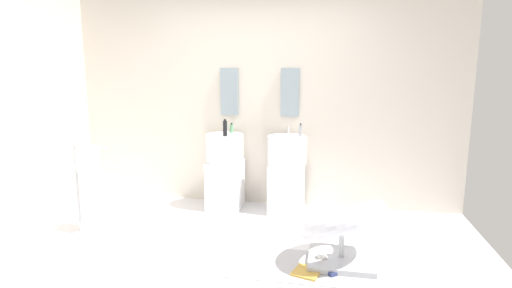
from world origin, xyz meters
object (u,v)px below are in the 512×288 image
pedestal_sink_left (225,170)px  magazine_charcoal (324,260)px  magazine_ochre (307,272)px  soap_bottle_black (225,128)px  soap_bottle_green (232,128)px  lounge_chair (342,225)px  coffee_mug (322,258)px  soap_bottle_grey (301,130)px  pedestal_sink_right (287,173)px  magazine_navy (336,268)px  towel_rack (90,173)px

pedestal_sink_left → magazine_charcoal: pedestal_sink_left is taller
pedestal_sink_left → magazine_ochre: bearing=-53.6°
soap_bottle_black → soap_bottle_green: soap_bottle_black is taller
pedestal_sink_left → lounge_chair: (1.35, -1.21, -0.13)m
coffee_mug → soap_bottle_grey: soap_bottle_grey is taller
pedestal_sink_right → soap_bottle_black: size_ratio=5.14×
magazine_charcoal → soap_bottle_black: (-1.17, 1.11, 0.98)m
lounge_chair → magazine_charcoal: size_ratio=4.29×
magazine_charcoal → pedestal_sink_left: bearing=125.6°
magazine_navy → pedestal_sink_left: bearing=96.9°
magazine_charcoal → magazine_ochre: (-0.14, -0.23, -0.00)m
pedestal_sink_right → towel_rack: (-1.89, -0.98, 0.15)m
towel_rack → magazine_charcoal: size_ratio=3.69×
lounge_chair → towel_rack: towel_rack is taller
soap_bottle_green → pedestal_sink_right: bearing=-11.1°
lounge_chair → magazine_ochre: bearing=-138.8°
soap_bottle_grey → magazine_charcoal: bearing=-75.8°
towel_rack → magazine_charcoal: towel_rack is taller
magazine_charcoal → soap_bottle_grey: 1.62m
pedestal_sink_right → pedestal_sink_left: bearing=180.0°
magazine_charcoal → coffee_mug: bearing=-123.3°
pedestal_sink_left → soap_bottle_grey: bearing=2.9°
magazine_navy → magazine_ochre: size_ratio=1.12×
towel_rack → magazine_charcoal: 2.45m
pedestal_sink_right → magazine_charcoal: (0.47, -1.22, -0.46)m
pedestal_sink_left → towel_rack: pedestal_sink_left is taller
soap_bottle_green → soap_bottle_grey: bearing=-6.1°
pedestal_sink_right → soap_bottle_green: (-0.69, 0.14, 0.48)m
magazine_navy → soap_bottle_grey: soap_bottle_grey is taller
coffee_mug → soap_bottle_grey: 1.63m
pedestal_sink_left → towel_rack: size_ratio=1.06×
lounge_chair → soap_bottle_black: bearing=140.2°
lounge_chair → coffee_mug: bearing=-160.7°
pedestal_sink_left → magazine_navy: (1.31, -1.35, -0.45)m
magazine_navy → soap_bottle_black: 2.02m
pedestal_sink_right → soap_bottle_black: soap_bottle_black is taller
pedestal_sink_left → soap_bottle_black: size_ratio=5.14×
magazine_ochre → soap_bottle_grey: soap_bottle_grey is taller
pedestal_sink_right → soap_bottle_black: (-0.70, -0.12, 0.52)m
lounge_chair → magazine_ochre: (-0.28, -0.24, -0.33)m
magazine_ochre → soap_bottle_grey: bearing=114.1°
magazine_navy → towel_rack: bearing=134.1°
magazine_ochre → pedestal_sink_left: bearing=143.5°
lounge_chair → magazine_navy: (-0.04, -0.14, -0.32)m
magazine_charcoal → lounge_chair: bearing=-3.1°
towel_rack → soap_bottle_grey: (2.03, 1.03, 0.34)m
magazine_charcoal → soap_bottle_grey: bearing=95.2°
pedestal_sink_left → lounge_chair: bearing=-41.8°
coffee_mug → soap_bottle_grey: size_ratio=0.70×
lounge_chair → soap_bottle_black: (-1.31, 1.09, 0.65)m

